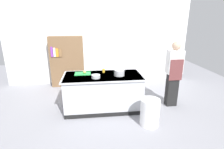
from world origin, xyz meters
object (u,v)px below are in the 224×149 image
object	(u,v)px
juice_cup	(104,71)
onion	(85,72)
stock_pot	(119,73)
trash_bin	(150,112)
person_chef	(174,73)
mixing_bowl	(96,76)
bookshelf	(67,62)

from	to	relation	value
juice_cup	onion	bearing A→B (deg)	-168.06
stock_pot	trash_bin	bearing A→B (deg)	-56.25
onion	juice_cup	xyz separation A→B (m)	(0.49, 0.10, -0.01)
person_chef	trash_bin	bearing A→B (deg)	115.37
mixing_bowl	person_chef	xyz separation A→B (m)	(2.01, 0.15, -0.03)
stock_pot	onion	bearing A→B (deg)	166.63
stock_pot	mixing_bowl	bearing A→B (deg)	-167.76
onion	person_chef	size ratio (longest dim) A/B	0.05
onion	juice_cup	distance (m)	0.50
mixing_bowl	bookshelf	bearing A→B (deg)	114.73
stock_pot	mixing_bowl	distance (m)	0.60
trash_bin	mixing_bowl	bearing A→B (deg)	148.43
stock_pot	bookshelf	world-z (taller)	bookshelf
mixing_bowl	person_chef	distance (m)	2.01
trash_bin	bookshelf	world-z (taller)	bookshelf
juice_cup	trash_bin	size ratio (longest dim) A/B	0.16
onion	juice_cup	size ratio (longest dim) A/B	0.83
stock_pot	trash_bin	world-z (taller)	stock_pot
juice_cup	person_chef	distance (m)	1.81
juice_cup	bookshelf	world-z (taller)	bookshelf
stock_pot	bookshelf	distance (m)	2.39
mixing_bowl	person_chef	bearing A→B (deg)	4.18
bookshelf	onion	bearing A→B (deg)	-68.78
person_chef	bookshelf	distance (m)	3.45
stock_pot	trash_bin	xyz separation A→B (m)	(0.55, -0.82, -0.67)
stock_pot	bookshelf	xyz separation A→B (m)	(-1.50, 1.86, -0.12)
bookshelf	person_chef	bearing A→B (deg)	-32.18
mixing_bowl	juice_cup	xyz separation A→B (m)	(0.22, 0.43, 0.01)
person_chef	onion	bearing A→B (deg)	66.70
onion	trash_bin	bearing A→B (deg)	-36.15
juice_cup	mixing_bowl	bearing A→B (deg)	-116.58
trash_bin	person_chef	bearing A→B (deg)	44.07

